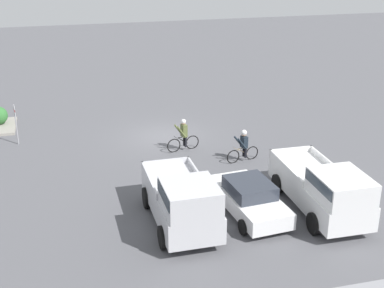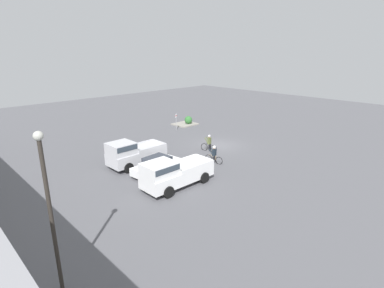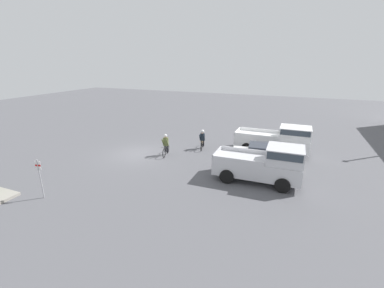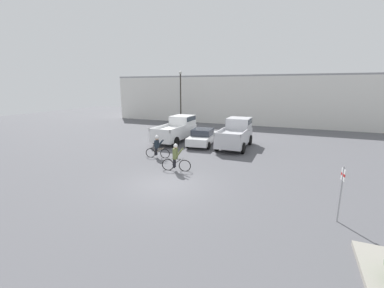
{
  "view_description": "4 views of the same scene",
  "coord_description": "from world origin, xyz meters",
  "px_view_note": "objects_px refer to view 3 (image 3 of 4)",
  "views": [
    {
      "loc": [
        5.34,
        26.82,
        10.4
      ],
      "look_at": [
        -0.46,
        4.37,
        1.2
      ],
      "focal_mm": 50.0,
      "sensor_mm": 36.0,
      "label": 1
    },
    {
      "loc": [
        -19.39,
        22.82,
        9.47
      ],
      "look_at": [
        -0.46,
        4.37,
        1.2
      ],
      "focal_mm": 28.0,
      "sensor_mm": 36.0,
      "label": 2
    },
    {
      "loc": [
        15.89,
        11.03,
        6.95
      ],
      "look_at": [
        -0.46,
        4.37,
        1.2
      ],
      "focal_mm": 24.0,
      "sensor_mm": 36.0,
      "label": 3
    },
    {
      "loc": [
        6.0,
        -11.05,
        5.01
      ],
      "look_at": [
        -0.46,
        4.37,
        1.2
      ],
      "focal_mm": 24.0,
      "sensor_mm": 36.0,
      "label": 4
    }
  ],
  "objects_px": {
    "pickup_truck_0": "(278,139)",
    "pickup_truck_1": "(265,163)",
    "sedan_0": "(263,155)",
    "fire_lane_sign": "(40,175)",
    "cyclist_0": "(166,145)",
    "cyclist_1": "(202,139)"
  },
  "relations": [
    {
      "from": "pickup_truck_0",
      "to": "pickup_truck_1",
      "type": "height_order",
      "value": "pickup_truck_1"
    },
    {
      "from": "sedan_0",
      "to": "fire_lane_sign",
      "type": "xyz_separation_m",
      "value": [
        9.18,
        -10.08,
        0.63
      ]
    },
    {
      "from": "pickup_truck_0",
      "to": "sedan_0",
      "type": "xyz_separation_m",
      "value": [
        2.8,
        -0.8,
        -0.45
      ]
    },
    {
      "from": "pickup_truck_1",
      "to": "cyclist_0",
      "type": "relative_size",
      "value": 2.88
    },
    {
      "from": "sedan_0",
      "to": "pickup_truck_1",
      "type": "relative_size",
      "value": 0.87
    },
    {
      "from": "sedan_0",
      "to": "cyclist_0",
      "type": "height_order",
      "value": "cyclist_0"
    },
    {
      "from": "pickup_truck_1",
      "to": "cyclist_1",
      "type": "distance_m",
      "value": 7.02
    },
    {
      "from": "pickup_truck_1",
      "to": "cyclist_1",
      "type": "bearing_deg",
      "value": -128.19
    },
    {
      "from": "cyclist_0",
      "to": "cyclist_1",
      "type": "bearing_deg",
      "value": 140.23
    },
    {
      "from": "sedan_0",
      "to": "cyclist_0",
      "type": "xyz_separation_m",
      "value": [
        0.95,
        -7.1,
        0.15
      ]
    },
    {
      "from": "cyclist_1",
      "to": "fire_lane_sign",
      "type": "distance_m",
      "value": 11.86
    },
    {
      "from": "cyclist_0",
      "to": "fire_lane_sign",
      "type": "distance_m",
      "value": 8.77
    },
    {
      "from": "pickup_truck_1",
      "to": "cyclist_0",
      "type": "bearing_deg",
      "value": -103.71
    },
    {
      "from": "pickup_truck_1",
      "to": "cyclist_1",
      "type": "relative_size",
      "value": 2.91
    },
    {
      "from": "pickup_truck_0",
      "to": "cyclist_1",
      "type": "bearing_deg",
      "value": -77.85
    },
    {
      "from": "sedan_0",
      "to": "fire_lane_sign",
      "type": "bearing_deg",
      "value": -47.68
    },
    {
      "from": "sedan_0",
      "to": "cyclist_0",
      "type": "distance_m",
      "value": 7.16
    },
    {
      "from": "pickup_truck_1",
      "to": "cyclist_0",
      "type": "height_order",
      "value": "pickup_truck_1"
    },
    {
      "from": "sedan_0",
      "to": "pickup_truck_1",
      "type": "xyz_separation_m",
      "value": [
        2.79,
        0.48,
        0.49
      ]
    },
    {
      "from": "sedan_0",
      "to": "fire_lane_sign",
      "type": "distance_m",
      "value": 13.65
    },
    {
      "from": "cyclist_1",
      "to": "sedan_0",
      "type": "bearing_deg",
      "value": 72.98
    },
    {
      "from": "pickup_truck_0",
      "to": "cyclist_0",
      "type": "height_order",
      "value": "pickup_truck_0"
    }
  ]
}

